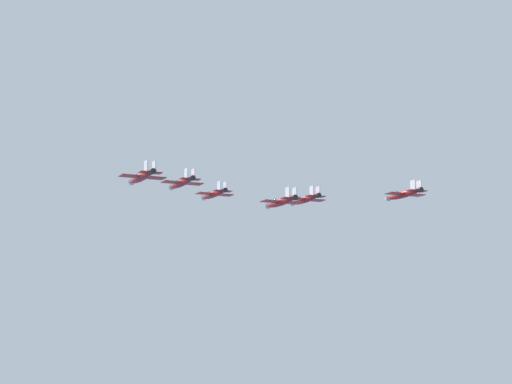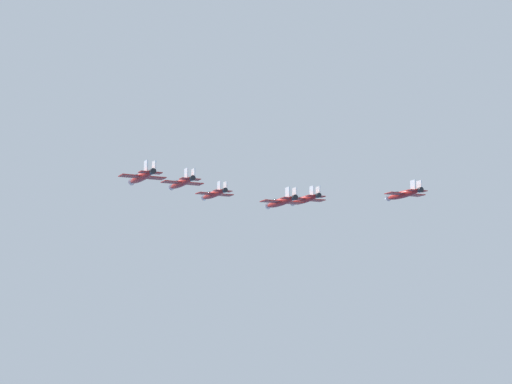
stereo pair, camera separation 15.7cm
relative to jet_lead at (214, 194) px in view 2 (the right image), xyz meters
name	(u,v)px [view 2 (the right image)]	position (x,y,z in m)	size (l,w,h in m)	color
jet_lead	(214,194)	(0.00, 0.00, 0.00)	(13.93, 9.21, 3.08)	red
jet_left_wingman	(181,183)	(22.03, -7.16, -1.21)	(14.16, 9.31, 3.11)	red
jet_right_wingman	(305,199)	(10.61, 20.59, -2.79)	(14.06, 9.26, 3.10)	red
jet_left_outer	(141,177)	(44.07, -14.31, -3.96)	(14.13, 9.30, 3.11)	red
jet_right_outer	(403,194)	(21.23, 41.19, -3.15)	(14.04, 9.24, 3.09)	red
jet_slot_rear	(280,202)	(32.65, 13.44, -6.85)	(14.00, 9.19, 3.07)	red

